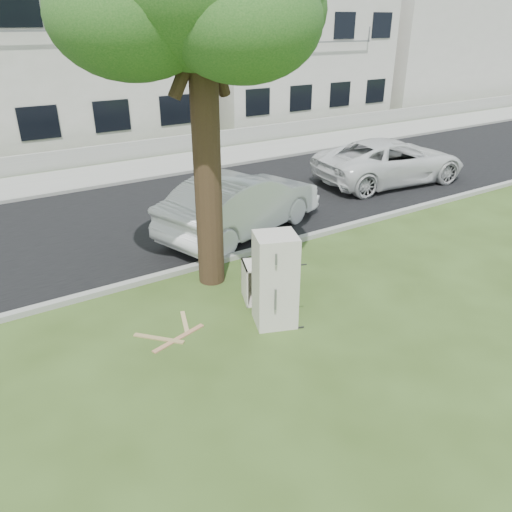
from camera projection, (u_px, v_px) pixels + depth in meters
ground at (275, 312)px, 9.49m from camera, size 120.00×120.00×0.00m
road at (155, 217)px, 14.06m from camera, size 120.00×7.00×0.01m
kerb_near at (214, 264)px, 11.35m from camera, size 120.00×0.18×0.12m
kerb_far at (115, 185)px, 16.77m from camera, size 120.00×0.18×0.12m
sidewalk at (102, 175)px, 17.87m from camera, size 120.00×2.80×0.01m
low_wall at (88, 156)px, 18.94m from camera, size 120.00×0.15×0.70m
townhouse_center at (44, 54)px, 21.24m from camera, size 11.22×8.16×7.44m
townhouse_right at (276, 53)px, 27.19m from camera, size 10.20×8.16×6.84m
filler_right at (438, 50)px, 34.46m from camera, size 16.00×9.00×6.40m
fridge at (275, 280)px, 8.81m from camera, size 0.90×0.87×1.73m
cabinet at (269, 280)px, 9.81m from camera, size 1.16×0.94×0.78m
plank_a at (179, 338)px, 8.69m from camera, size 1.09×0.39×0.02m
plank_b at (159, 338)px, 8.67m from camera, size 0.70×0.75×0.02m
plank_c at (185, 321)px, 9.17m from camera, size 0.30×0.70×0.02m
car_center at (242, 203)px, 12.76m from camera, size 5.04×3.06×1.57m
car_right at (390, 161)px, 16.81m from camera, size 5.51×3.01×1.46m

